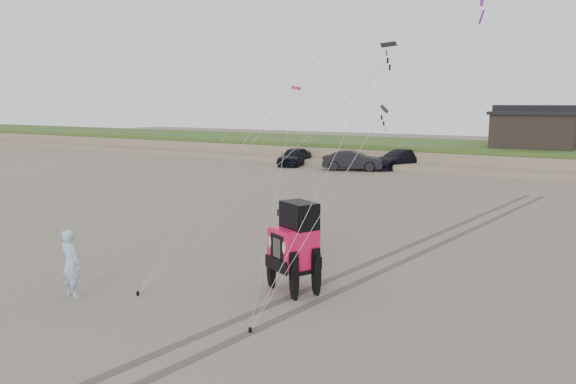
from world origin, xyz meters
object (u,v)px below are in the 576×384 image
truck_a (294,156)px  truck_b (353,161)px  cabin (535,128)px  man (71,263)px  jeep (293,256)px  truck_c (399,159)px

truck_a → truck_b: bearing=-15.8°
cabin → man: cabin is taller
cabin → jeep: size_ratio=1.17×
truck_b → man: bearing=171.0°
cabin → truck_b: cabin is taller
truck_b → jeep: 28.95m
truck_c → jeep: bearing=-48.1°
cabin → truck_c: bearing=-149.5°
cabin → truck_b: bearing=-145.3°
jeep → truck_c: bearing=131.0°
man → truck_a: bearing=-65.1°
cabin → man: 39.38m
truck_c → man: 33.49m
truck_a → truck_c: (8.43, 2.26, 0.01)m
truck_a → man: size_ratio=2.37×
cabin → man: bearing=-99.5°
truck_c → truck_b: bearing=-106.3°
truck_a → truck_b: size_ratio=0.96×
truck_a → jeep: 31.97m
truck_c → cabin: bearing=57.9°
jeep → man: bearing=-118.4°
truck_b → truck_c: truck_c is taller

